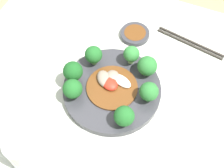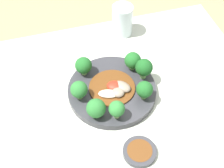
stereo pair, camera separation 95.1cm
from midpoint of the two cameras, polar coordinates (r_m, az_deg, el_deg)
The scene contains 14 objects.
ground_plane at distance 1.53m, azimuth -5.26°, elevation -31.13°, with size 8.00×8.00×0.00m, color #9E8460.
table at distance 1.14m, azimuth -7.04°, elevation -30.90°, with size 1.01×0.74×0.78m.
plate at distance 0.76m, azimuth -16.36°, elevation -31.36°, with size 0.27×0.27×0.02m.
broccoli_northeast at distance 0.69m, azimuth -8.21°, elevation -28.24°, with size 0.05×0.05×0.06m.
broccoli_north at distance 0.70m, azimuth -11.65°, elevation -24.87°, with size 0.04×0.04×0.06m.
broccoli_southwest at distance 0.74m, azimuth -26.41°, elevation -31.53°, with size 0.05×0.05×0.06m.
broccoli_west at distance 0.74m, azimuth -25.77°, elevation -27.82°, with size 0.05×0.05×0.07m.
broccoli_southeast at distance 0.71m, azimuth -16.11°, elevation -39.65°, with size 0.05×0.05×0.06m.
broccoli_northwest at distance 0.73m, azimuth -20.42°, elevation -24.09°, with size 0.05×0.05×0.06m.
broccoli_east at distance 0.69m, azimuth -8.91°, elevation -34.87°, with size 0.05×0.05×0.06m.
stirfry_center at distance 0.74m, azimuth -16.77°, elevation -30.56°, with size 0.14×0.14×0.02m.
drinking_glass at distance 0.81m, azimuth -38.41°, elevation -40.89°, with size 0.07×0.07×0.11m.
chopsticks at distance 0.76m, azimuth 4.39°, elevation -19.39°, with size 0.21×0.05×0.01m.
sauce_dish at distance 0.77m, azimuth -8.73°, elevation -16.90°, with size 0.09×0.09×0.02m.
Camera 1 is at (0.12, -0.44, 1.52)m, focal length 50.00 mm.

